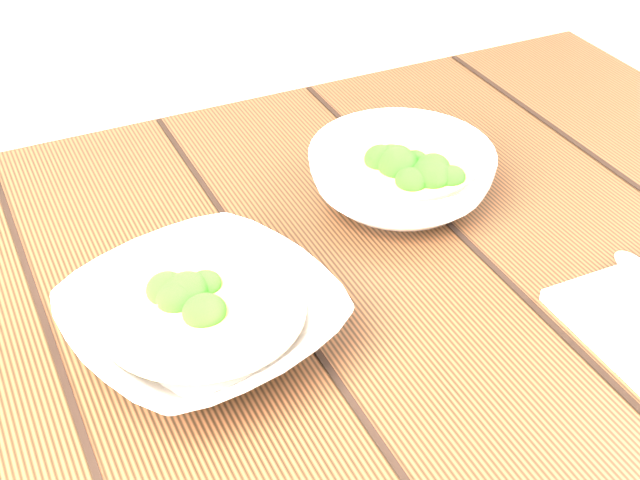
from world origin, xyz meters
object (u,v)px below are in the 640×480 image
(table, at_px, (312,401))
(trivet, at_px, (256,266))
(soup_bowl_front, at_px, (203,320))
(soup_bowl_back, at_px, (401,175))

(table, distance_m, trivet, 0.15)
(soup_bowl_front, xyz_separation_m, trivet, (0.08, 0.07, -0.02))
(table, distance_m, soup_bowl_front, 0.18)
(soup_bowl_front, xyz_separation_m, soup_bowl_back, (0.26, 0.12, 0.00))
(soup_bowl_front, distance_m, soup_bowl_back, 0.29)
(soup_bowl_back, height_order, trivet, soup_bowl_back)
(soup_bowl_front, height_order, trivet, soup_bowl_front)
(table, distance_m, soup_bowl_back, 0.25)
(soup_bowl_back, bearing_deg, table, -143.28)
(soup_bowl_front, bearing_deg, soup_bowl_back, 25.36)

